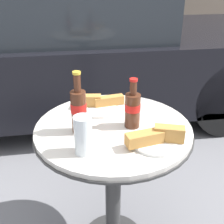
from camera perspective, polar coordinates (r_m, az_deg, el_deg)
The scene contains 7 objects.
bistro_table at distance 1.30m, azimuth 0.24°, elevation -8.95°, with size 0.69×0.69×0.72m.
cola_bottle_left at distance 1.17m, azimuth 4.20°, elevation 0.74°, with size 0.07×0.07×0.22m.
cola_bottle_right at distance 1.13m, azimuth -6.78°, elevation 0.53°, with size 0.06×0.06×0.26m.
drinking_glass at distance 1.01m, azimuth -5.87°, elevation -5.02°, with size 0.07×0.07×0.15m.
lunch_plate_near at distance 1.36m, azimuth -2.46°, elevation 1.62°, with size 0.24×0.24×0.07m.
lunch_plate_far at distance 1.09m, azimuth 8.96°, elevation -5.31°, with size 0.24×0.20×0.07m.
parked_car at distance 2.87m, azimuth -8.44°, elevation 12.59°, with size 4.07×1.70×1.33m.
Camera 1 is at (-0.17, -1.04, 1.32)m, focal length 45.00 mm.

